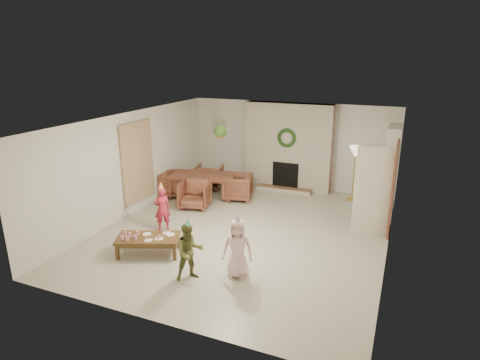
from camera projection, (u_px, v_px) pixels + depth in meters
The scene contains 56 objects.
floor at pixel (245, 231), 9.07m from camera, with size 7.00×7.00×0.00m, color #B7B29E.
ceiling at pixel (246, 120), 8.33m from camera, with size 7.00×7.00×0.00m, color white.
wall_back at pixel (290, 145), 11.78m from camera, with size 7.00×7.00×0.00m, color silver.
wall_front at pixel (152, 246), 5.62m from camera, with size 7.00×7.00×0.00m, color silver.
wall_left at pixel (131, 164), 9.80m from camera, with size 7.00×7.00×0.00m, color silver.
wall_right at pixel (393, 196), 7.60m from camera, with size 7.00×7.00×0.00m, color silver.
fireplace_mass at pixel (288, 147), 11.61m from camera, with size 2.50×0.40×2.50m, color #511515.
fireplace_hearth at pixel (284, 190), 11.65m from camera, with size 1.60×0.30×0.12m, color brown.
fireplace_firebox at pixel (286, 175), 11.69m from camera, with size 0.75×0.12×0.75m, color black.
fireplace_wreath at pixel (286, 138), 11.31m from camera, with size 0.54×0.54×0.10m, color #1A3B16.
floor_lamp_base at pixel (352, 199), 11.01m from camera, with size 0.28×0.28×0.03m, color gold.
floor_lamp_post at pixel (354, 175), 10.81m from camera, with size 0.03×0.03×1.34m, color gold.
floor_lamp_shade at pixel (356, 152), 10.61m from camera, with size 0.36×0.36×0.30m, color beige.
bookshelf_carcass at pixel (390, 171), 9.73m from camera, with size 0.30×1.00×2.20m, color white.
bookshelf_shelf_a at pixel (387, 197), 9.93m from camera, with size 0.30×0.92×0.03m, color white.
bookshelf_shelf_b at pixel (388, 181), 9.81m from camera, with size 0.30×0.92×0.03m, color white.
bookshelf_shelf_c at pixel (390, 165), 9.69m from camera, with size 0.30×0.92×0.03m, color white.
bookshelf_shelf_d at pixel (392, 149), 9.57m from camera, with size 0.30×0.92×0.03m, color white.
books_row_lower at pixel (386, 193), 9.76m from camera, with size 0.20×0.40×0.24m, color #AE2020.
books_row_mid at pixel (388, 175), 9.82m from camera, with size 0.20×0.44×0.24m, color #295999.
books_row_upper at pixel (390, 161), 9.57m from camera, with size 0.20×0.36×0.22m, color #B27E26.
door_frame at pixel (393, 188), 8.74m from camera, with size 0.05×0.86×2.04m, color brown.
door_leaf at pixel (373, 192), 8.55m from camera, with size 0.05×0.80×2.00m, color beige.
curtain_panel at pixel (138, 162), 9.96m from camera, with size 0.06×1.20×2.00m, color #C4B18B.
dining_table at pixel (203, 186), 11.13m from camera, with size 1.79×1.00×0.63m, color brown.
dining_chair_near at pixel (195, 194), 10.39m from camera, with size 0.74×0.76×0.69m, color brown.
dining_chair_far at pixel (209, 177), 11.86m from camera, with size 0.74×0.76×0.69m, color brown.
dining_chair_left at pixel (175, 184), 11.25m from camera, with size 0.74×0.76×0.69m, color brown.
dining_chair_right at pixel (238, 187), 10.97m from camera, with size 0.74×0.76×0.69m, color brown.
hanging_plant_cord at pixel (220, 122), 10.23m from camera, with size 0.01×0.01×0.70m, color tan.
hanging_plant_pot at pixel (221, 136), 10.33m from camera, with size 0.16×0.16×0.12m, color brown.
hanging_plant_foliage at pixel (220, 131), 10.30m from camera, with size 0.32×0.32×0.32m, color #284B19.
coffee_table_top at pixel (148, 238), 7.94m from camera, with size 1.22×0.61×0.06m, color #53391B.
coffee_table_apron at pixel (148, 241), 7.96m from camera, with size 1.12×0.51×0.07m, color #53391B.
coffee_leg_fl at pixel (117, 252), 7.76m from camera, with size 0.07×0.07×0.32m, color #53391B.
coffee_leg_fr at pixel (175, 253), 7.75m from camera, with size 0.07×0.07×0.32m, color #53391B.
coffee_leg_bl at pixel (125, 241), 8.23m from camera, with size 0.07×0.07×0.32m, color #53391B.
coffee_leg_br at pixel (179, 241), 8.22m from camera, with size 0.07×0.07×0.32m, color #53391B.
cup_a at pixel (122, 238), 7.79m from camera, with size 0.07×0.07×0.08m, color white.
cup_b at pixel (125, 234), 7.97m from camera, with size 0.07×0.07×0.08m, color white.
cup_c at pixel (127, 239), 7.74m from camera, with size 0.07×0.07×0.08m, color white.
cup_d at pixel (130, 235), 7.92m from camera, with size 0.07×0.07×0.08m, color white.
cup_e at pixel (135, 237), 7.81m from camera, with size 0.07×0.07×0.08m, color white.
cup_f at pixel (138, 233), 7.99m from camera, with size 0.07×0.07×0.08m, color white.
plate_a at pixel (147, 234), 8.03m from camera, with size 0.17×0.17×0.01m, color white.
plate_b at pixel (159, 239), 7.84m from camera, with size 0.17×0.17×0.01m, color white.
plate_c at pixel (170, 235), 8.01m from camera, with size 0.17×0.17×0.01m, color white.
food_scoop at pixel (159, 237), 7.82m from camera, with size 0.07×0.07×0.07m, color tan.
napkin_left at pixel (149, 240), 7.77m from camera, with size 0.14×0.14×0.01m, color #E0A5A5.
napkin_right at pixel (166, 233), 8.09m from camera, with size 0.14×0.14×0.01m, color #E0A5A5.
child_red at pixel (162, 209), 9.01m from camera, with size 0.36×0.24×1.00m, color #A42333.
party_hat_red at pixel (161, 186), 8.85m from camera, with size 0.14×0.14×0.19m, color #EDEB4F.
child_plaid at pixel (189, 252), 7.00m from camera, with size 0.51×0.40×1.04m, color brown.
party_hat_plaid at pixel (188, 222), 6.84m from camera, with size 0.12×0.12×0.17m, color #53C27A.
child_pink at pixel (237, 248), 7.08m from camera, with size 0.53×0.34×1.08m, color beige.
party_hat_pink at pixel (237, 218), 6.91m from camera, with size 0.14×0.14×0.20m, color silver.
Camera 1 is at (3.09, -7.72, 3.81)m, focal length 30.24 mm.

